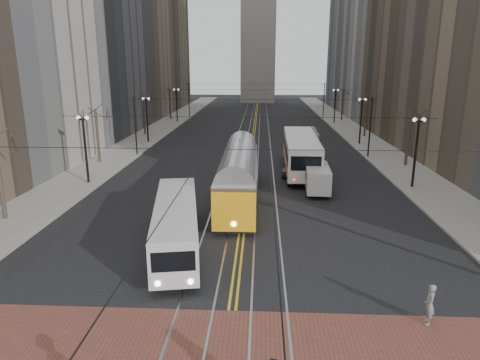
# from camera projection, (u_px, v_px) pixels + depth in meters

# --- Properties ---
(ground) EXTENTS (260.00, 260.00, 0.00)m
(ground) POSITION_uv_depth(u_px,v_px,m) (234.00, 298.00, 18.86)
(ground) COLOR black
(ground) RESTS_ON ground
(sidewalk_left) EXTENTS (5.00, 140.00, 0.15)m
(sidewalk_left) POSITION_uv_depth(u_px,v_px,m) (152.00, 134.00, 62.93)
(sidewalk_left) COLOR gray
(sidewalk_left) RESTS_ON ground
(sidewalk_right) EXTENTS (5.00, 140.00, 0.15)m
(sidewalk_right) POSITION_uv_depth(u_px,v_px,m) (358.00, 135.00, 61.48)
(sidewalk_right) COLOR gray
(sidewalk_right) RESTS_ON ground
(crosswalk_band) EXTENTS (25.00, 6.00, 0.01)m
(crosswalk_band) POSITION_uv_depth(u_px,v_px,m) (226.00, 358.00, 15.00)
(crosswalk_band) COLOR brown
(crosswalk_band) RESTS_ON ground
(streetcar_rails) EXTENTS (4.80, 130.00, 0.02)m
(streetcar_rails) POSITION_uv_depth(u_px,v_px,m) (254.00, 135.00, 62.23)
(streetcar_rails) COLOR gray
(streetcar_rails) RESTS_ON ground
(centre_lines) EXTENTS (0.42, 130.00, 0.01)m
(centre_lines) POSITION_uv_depth(u_px,v_px,m) (254.00, 135.00, 62.23)
(centre_lines) COLOR gold
(centre_lines) RESTS_ON ground
(building_left_mid) EXTENTS (16.00, 20.00, 34.00)m
(building_left_mid) POSITION_uv_depth(u_px,v_px,m) (73.00, 12.00, 59.97)
(building_left_mid) COLOR slate
(building_left_mid) RESTS_ON ground
(building_left_far) EXTENTS (16.00, 20.00, 40.00)m
(building_left_far) POSITION_uv_depth(u_px,v_px,m) (146.00, 19.00, 97.73)
(building_left_far) COLOR brown
(building_left_far) RESTS_ON ground
(building_right_mid) EXTENTS (16.00, 20.00, 34.00)m
(building_right_mid) POSITION_uv_depth(u_px,v_px,m) (444.00, 10.00, 57.50)
(building_right_mid) COLOR brown
(building_right_mid) RESTS_ON ground
(building_right_far) EXTENTS (16.00, 20.00, 40.00)m
(building_right_far) POSITION_uv_depth(u_px,v_px,m) (372.00, 18.00, 95.27)
(building_right_far) COLOR slate
(building_right_far) RESTS_ON ground
(lamp_posts) EXTENTS (27.60, 57.20, 5.60)m
(lamp_posts) POSITION_uv_depth(u_px,v_px,m) (251.00, 133.00, 45.83)
(lamp_posts) COLOR black
(lamp_posts) RESTS_ON ground
(street_trees) EXTENTS (31.68, 53.28, 5.60)m
(street_trees) POSITION_uv_depth(u_px,v_px,m) (252.00, 125.00, 52.10)
(street_trees) COLOR #382D23
(street_trees) RESTS_ON ground
(trolley_wires) EXTENTS (25.96, 120.00, 6.60)m
(trolley_wires) POSITION_uv_depth(u_px,v_px,m) (252.00, 117.00, 51.44)
(trolley_wires) COLOR black
(trolley_wires) RESTS_ON ground
(transit_bus) EXTENTS (4.02, 10.88, 2.66)m
(transit_bus) POSITION_uv_depth(u_px,v_px,m) (176.00, 226.00, 23.58)
(transit_bus) COLOR beige
(transit_bus) RESTS_ON ground
(streetcar) EXTENTS (2.76, 14.12, 3.32)m
(streetcar) POSITION_uv_depth(u_px,v_px,m) (239.00, 180.00, 31.73)
(streetcar) COLOR #F1A415
(streetcar) RESTS_ON ground
(rear_bus) EXTENTS (3.14, 13.15, 3.41)m
(rear_bus) POSITION_uv_depth(u_px,v_px,m) (301.00, 154.00, 40.69)
(rear_bus) COLOR silver
(rear_bus) RESTS_ON ground
(cargo_van) EXTENTS (2.05, 4.81, 2.09)m
(cargo_van) POSITION_uv_depth(u_px,v_px,m) (317.00, 179.00, 34.25)
(cargo_van) COLOR silver
(cargo_van) RESTS_ON ground
(sedan_grey) EXTENTS (2.21, 4.18, 1.36)m
(sedan_grey) POSITION_uv_depth(u_px,v_px,m) (292.00, 168.00, 39.73)
(sedan_grey) COLOR #46484F
(sedan_grey) RESTS_ON ground
(sedan_silver) EXTENTS (2.39, 5.01, 1.58)m
(sedan_silver) POSITION_uv_depth(u_px,v_px,m) (309.00, 133.00, 58.88)
(sedan_silver) COLOR #ADB0B5
(sedan_silver) RESTS_ON ground
(pedestrian_b) EXTENTS (0.50, 0.67, 1.68)m
(pedestrian_b) POSITION_uv_depth(u_px,v_px,m) (429.00, 304.00, 16.81)
(pedestrian_b) COLOR slate
(pedestrian_b) RESTS_ON crosswalk_band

